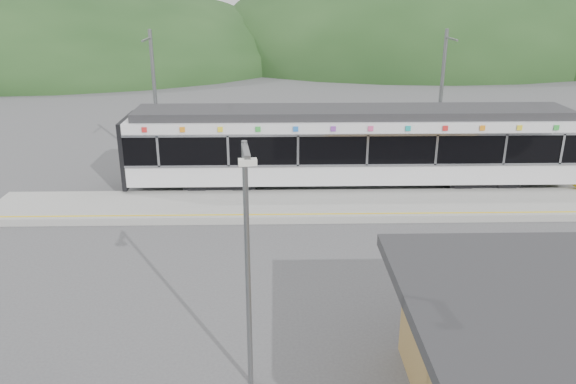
{
  "coord_description": "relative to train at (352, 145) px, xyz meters",
  "views": [
    {
      "loc": [
        -1.15,
        -18.74,
        8.84
      ],
      "look_at": [
        -0.7,
        1.0,
        1.62
      ],
      "focal_mm": 35.0,
      "sensor_mm": 36.0,
      "label": 1
    }
  ],
  "objects": [
    {
      "name": "catenary_mast_west",
      "position": [
        -9.33,
        2.56,
        1.58
      ],
      "size": [
        0.18,
        1.8,
        7.0
      ],
      "color": "slate",
      "rests_on": "ground"
    },
    {
      "name": "catenary_mast_east",
      "position": [
        4.67,
        2.56,
        1.58
      ],
      "size": [
        0.18,
        1.8,
        7.0
      ],
      "color": "slate",
      "rests_on": "ground"
    },
    {
      "name": "platform",
      "position": [
        -2.33,
        -2.7,
        -1.91
      ],
      "size": [
        26.0,
        3.2,
        0.3
      ],
      "primitive_type": "cube",
      "color": "#9E9E99",
      "rests_on": "ground"
    },
    {
      "name": "ground",
      "position": [
        -2.33,
        -6.0,
        -2.06
      ],
      "size": [
        120.0,
        120.0,
        0.0
      ],
      "primitive_type": "plane",
      "color": "#4C4C4F",
      "rests_on": "ground"
    },
    {
      "name": "lamp_post",
      "position": [
        -4.11,
        -13.88,
        1.48
      ],
      "size": [
        0.37,
        1.06,
        5.93
      ],
      "rotation": [
        0.0,
        0.0,
        0.12
      ],
      "color": "slate",
      "rests_on": "ground"
    },
    {
      "name": "train",
      "position": [
        0.0,
        0.0,
        0.0
      ],
      "size": [
        20.44,
        3.01,
        3.74
      ],
      "color": "black",
      "rests_on": "ground"
    },
    {
      "name": "yellow_line",
      "position": [
        -2.33,
        -4.0,
        -1.76
      ],
      "size": [
        26.0,
        0.1,
        0.01
      ],
      "primitive_type": "cube",
      "color": "yellow",
      "rests_on": "platform"
    },
    {
      "name": "hills",
      "position": [
        3.86,
        -0.71,
        -2.06
      ],
      "size": [
        146.0,
        149.0,
        26.0
      ],
      "color": "#1E3D19",
      "rests_on": "ground"
    }
  ]
}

